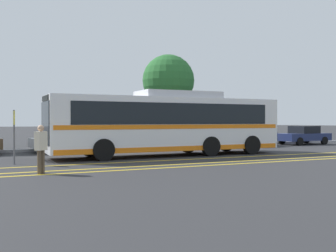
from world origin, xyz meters
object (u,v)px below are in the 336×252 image
at_px(pedestrian_0, 41,146).
at_px(parked_car_1, 67,141).
at_px(parked_car_2, 170,138).
at_px(tree_1, 168,81).
at_px(bus_stop_sign, 14,130).
at_px(transit_bus, 168,123).
at_px(parked_car_3, 243,136).
at_px(parked_car_4, 303,135).

bearing_deg(pedestrian_0, parked_car_1, 29.74).
height_order(parked_car_2, tree_1, tree_1).
relative_size(parked_car_1, bus_stop_sign, 1.88).
height_order(transit_bus, parked_car_3, transit_bus).
xyz_separation_m(pedestrian_0, bus_stop_sign, (-0.63, 3.46, 0.48)).
bearing_deg(parked_car_4, tree_1, 58.41).
bearing_deg(parked_car_2, parked_car_3, -95.91).
bearing_deg(tree_1, parked_car_1, -151.79).
height_order(transit_bus, tree_1, tree_1).
distance_m(transit_bus, parked_car_2, 5.13).
bearing_deg(bus_stop_sign, pedestrian_0, -170.15).
bearing_deg(parked_car_3, parked_car_2, -91.18).
distance_m(parked_car_3, parked_car_4, 5.54).
xyz_separation_m(bus_stop_sign, tree_1, (11.74, 10.22, 3.46)).
height_order(parked_car_1, parked_car_4, parked_car_4).
xyz_separation_m(parked_car_1, parked_car_3, (12.04, -0.26, 0.11)).
bearing_deg(pedestrian_0, parked_car_2, 0.29).
relative_size(parked_car_4, tree_1, 0.62).
distance_m(transit_bus, parked_car_4, 14.02).
distance_m(parked_car_1, tree_1, 10.59).
xyz_separation_m(parked_car_1, parked_car_2, (6.52, -0.07, 0.07)).
relative_size(parked_car_1, parked_car_3, 0.94).
distance_m(transit_bus, parked_car_3, 8.93).
height_order(transit_bus, parked_car_2, transit_bus).
bearing_deg(parked_car_2, transit_bus, 149.60).
distance_m(parked_car_2, parked_car_3, 5.53).
relative_size(parked_car_2, parked_car_3, 1.00).
relative_size(pedestrian_0, tree_1, 0.24).
relative_size(parked_car_3, tree_1, 0.65).
xyz_separation_m(parked_car_2, pedestrian_0, (-9.08, -9.03, 0.22)).
height_order(parked_car_1, parked_car_2, parked_car_2).
height_order(pedestrian_0, tree_1, tree_1).
bearing_deg(bus_stop_sign, transit_bus, -82.52).
bearing_deg(transit_bus, parked_car_3, -61.36).
bearing_deg(transit_bus, parked_car_2, -26.90).
relative_size(parked_car_3, bus_stop_sign, 2.00).
height_order(parked_car_4, tree_1, tree_1).
bearing_deg(pedestrian_0, parked_car_4, -20.85).
height_order(parked_car_4, bus_stop_sign, bus_stop_sign).
xyz_separation_m(parked_car_4, bus_stop_sign, (-20.78, -5.37, 0.72)).
relative_size(transit_bus, pedestrian_0, 7.55).
bearing_deg(parked_car_1, pedestrian_0, -20.70).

